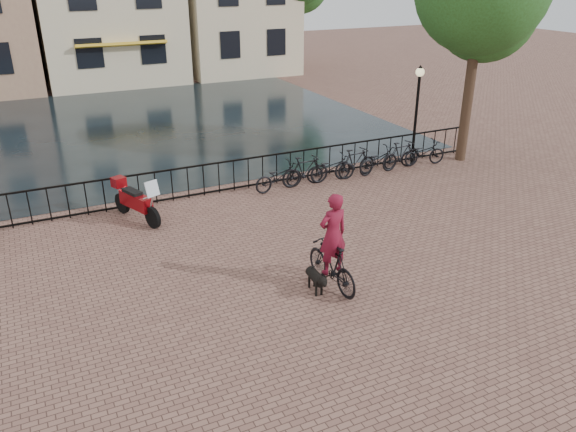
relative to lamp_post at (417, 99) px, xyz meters
name	(u,v)px	position (x,y,z in m)	size (l,w,h in m)	color
ground	(353,325)	(-7.20, -7.60, -2.38)	(100.00, 100.00, 0.00)	brown
canal_water	(151,125)	(-7.20, 9.70, -2.38)	(20.00, 20.00, 0.00)	black
railing	(219,178)	(-7.20, 0.40, -1.87)	(20.00, 0.05, 1.02)	black
lamp_post	(417,99)	(0.00, 0.00, 0.00)	(0.30, 0.30, 3.45)	black
cyclist	(332,247)	(-6.85, -6.10, -1.38)	(0.86, 1.95, 2.62)	black
dog	(315,280)	(-7.26, -6.12, -2.09)	(0.34, 0.87, 0.57)	black
motorcycle	(136,197)	(-9.98, -0.58, -1.67)	(1.17, 2.02, 1.42)	maroon
parked_bike_0	(279,177)	(-5.40, -0.20, -1.93)	(0.60, 1.72, 0.90)	black
parked_bike_1	(305,171)	(-4.45, -0.20, -1.88)	(0.47, 1.66, 1.00)	black
parked_bike_2	(331,168)	(-3.50, -0.20, -1.93)	(0.60, 1.72, 0.90)	black
parked_bike_3	(355,163)	(-2.55, -0.20, -1.88)	(0.47, 1.66, 1.00)	black
parked_bike_4	(378,160)	(-1.60, -0.20, -1.93)	(0.60, 1.72, 0.90)	black
parked_bike_5	(401,155)	(-0.65, -0.20, -1.88)	(0.47, 1.66, 1.00)	black
parked_bike_6	(423,153)	(0.30, -0.20, -1.93)	(0.60, 1.72, 0.90)	black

